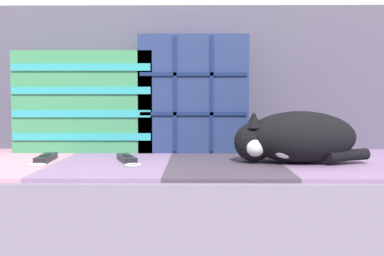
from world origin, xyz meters
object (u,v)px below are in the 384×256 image
at_px(couch, 170,219).
at_px(sleeping_cat, 293,138).
at_px(throw_pillow_striped, 86,102).
at_px(game_remote_near, 127,159).
at_px(game_remote_far, 45,159).
at_px(throw_pillow_quilted, 193,94).

bearing_deg(couch, sleeping_cat, -15.13).
bearing_deg(throw_pillow_striped, couch, -32.59).
distance_m(sleeping_cat, game_remote_near, 0.49).
xyz_separation_m(game_remote_near, game_remote_far, (-0.25, 0.01, 0.00)).
height_order(throw_pillow_quilted, throw_pillow_striped, throw_pillow_quilted).
bearing_deg(couch, game_remote_far, -168.20).
distance_m(throw_pillow_quilted, throw_pillow_striped, 0.38).
distance_m(couch, throw_pillow_quilted, 0.45).
bearing_deg(game_remote_far, throw_pillow_striped, 77.63).
height_order(couch, sleeping_cat, sleeping_cat).
relative_size(sleeping_cat, game_remote_near, 2.06).
height_order(throw_pillow_striped, game_remote_far, throw_pillow_striped).
distance_m(throw_pillow_striped, game_remote_near, 0.38).
bearing_deg(game_remote_far, sleeping_cat, -1.71).
distance_m(throw_pillow_striped, game_remote_far, 0.32).
height_order(couch, throw_pillow_quilted, throw_pillow_quilted).
relative_size(throw_pillow_quilted, game_remote_near, 2.13).
height_order(sleeping_cat, game_remote_near, sleeping_cat).
bearing_deg(game_remote_far, throw_pillow_quilted, 31.89).
bearing_deg(game_remote_near, throw_pillow_quilted, 55.66).
height_order(couch, game_remote_far, game_remote_far).
xyz_separation_m(couch, game_remote_far, (-0.37, -0.08, 0.20)).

